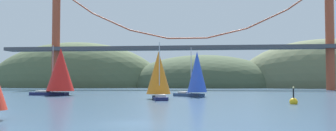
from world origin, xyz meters
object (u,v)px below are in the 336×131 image
Objects in this scene: sailboat_blue_spinnaker at (196,73)px; channel_buoy at (294,101)px; sailboat_red_spinnaker at (60,70)px; sailboat_orange_sail at (159,74)px.

channel_buoy is (13.65, -19.31, -4.24)m from sailboat_blue_spinnaker.
sailboat_red_spinnaker is at bearing 173.81° from sailboat_blue_spinnaker.
sailboat_red_spinnaker is 25.48m from sailboat_orange_sail.
sailboat_blue_spinnaker is 1.00× the size of sailboat_orange_sail.
sailboat_orange_sail is at bearing -26.98° from sailboat_red_spinnaker.
sailboat_orange_sail is (-6.37, -8.40, -0.31)m from sailboat_blue_spinnaker.
sailboat_red_spinnaker is (-29.05, 3.15, 0.74)m from sailboat_blue_spinnaker.
channel_buoy is at bearing -28.59° from sailboat_orange_sail.
sailboat_red_spinnaker is at bearing 153.02° from sailboat_orange_sail.
sailboat_blue_spinnaker is at bearing 125.27° from channel_buoy.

